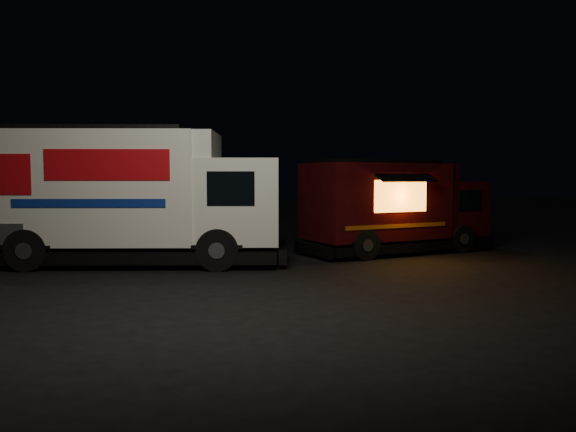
# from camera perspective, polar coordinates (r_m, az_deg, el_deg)

# --- Properties ---
(ground) EXTENTS (80.00, 80.00, 0.00)m
(ground) POSITION_cam_1_polar(r_m,az_deg,el_deg) (12.47, -6.59, -6.30)
(ground) COLOR black
(ground) RESTS_ON ground
(white_truck) EXTENTS (8.02, 4.21, 3.46)m
(white_truck) POSITION_cam_1_polar(r_m,az_deg,el_deg) (14.82, -15.10, 1.95)
(white_truck) COLOR silver
(white_truck) RESTS_ON ground
(red_truck) EXTENTS (6.15, 3.41, 2.70)m
(red_truck) POSITION_cam_1_polar(r_m,az_deg,el_deg) (16.84, 10.97, 0.96)
(red_truck) COLOR #34090D
(red_truck) RESTS_ON ground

